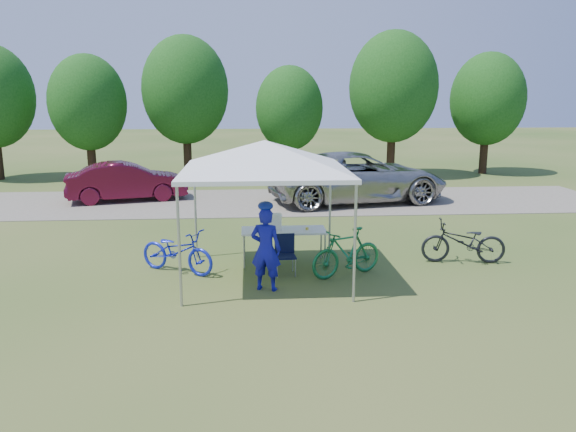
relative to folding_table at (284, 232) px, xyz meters
name	(u,v)px	position (x,y,z in m)	size (l,w,h in m)	color
ground	(266,277)	(-0.42, -0.93, -0.70)	(100.00, 100.00, 0.00)	#2D5119
gravel_strip	(258,202)	(-0.42, 7.07, -0.69)	(24.00, 5.00, 0.02)	gray
canopy	(265,144)	(-0.42, -0.93, 1.95)	(4.53, 4.53, 3.00)	#A5A5AA
treeline	(248,96)	(-0.72, 13.12, 2.83)	(24.89, 4.28, 6.30)	#382314
folding_table	(284,232)	(0.00, 0.00, 0.00)	(1.81, 0.75, 0.74)	white
folding_chair	(285,251)	(-0.02, -0.72, -0.23)	(0.44, 0.46, 0.81)	black
cooler	(271,222)	(-0.28, 0.00, 0.21)	(0.47, 0.32, 0.34)	white
ice_cream_cup	(307,229)	(0.50, -0.05, 0.07)	(0.07, 0.07, 0.05)	gold
cyclist	(266,249)	(-0.44, -1.68, 0.08)	(0.57, 0.37, 1.57)	#121396
bike_blue	(177,251)	(-2.21, -0.51, -0.25)	(0.60, 1.73, 0.91)	#1622C5
bike_green	(347,252)	(1.20, -0.98, -0.21)	(0.46, 1.63, 0.98)	#176B39
bike_dark	(464,242)	(3.88, -0.26, -0.23)	(0.62, 1.78, 0.94)	black
minivan	(357,177)	(2.93, 6.88, 0.16)	(2.78, 6.03, 1.68)	#A1A19D
sedan	(127,181)	(-4.90, 7.63, -0.02)	(1.39, 3.98, 1.31)	#510D22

